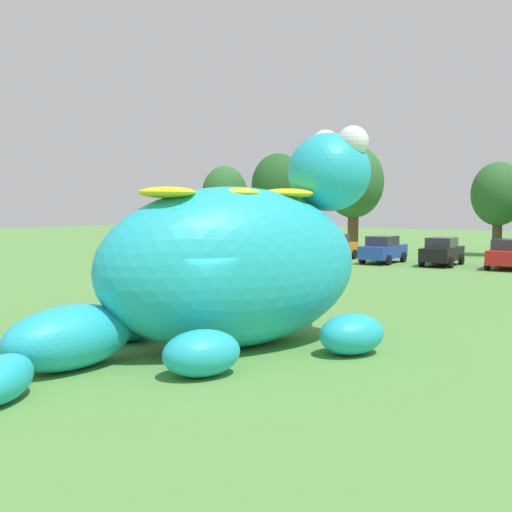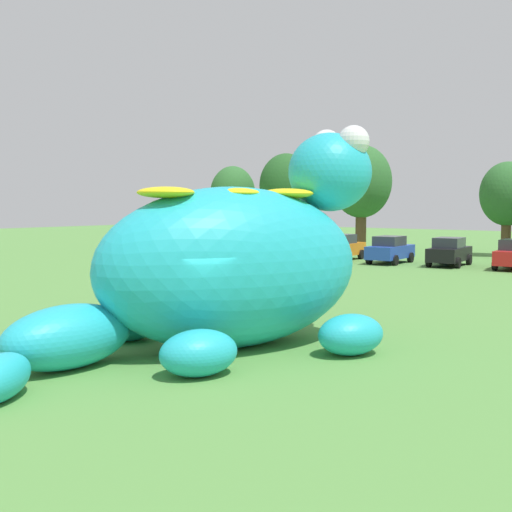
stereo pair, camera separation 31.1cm
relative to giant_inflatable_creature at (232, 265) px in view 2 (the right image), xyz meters
name	(u,v)px [view 2 (the right image)]	position (x,y,z in m)	size (l,w,h in m)	color
ground_plane	(203,356)	(0.05, -1.23, -2.15)	(160.00, 160.00, 0.00)	#568E42
giant_inflatable_creature	(232,265)	(0.00, 0.00, 0.00)	(7.46, 11.78, 5.87)	#23B2C6
car_orange	(341,247)	(-10.85, 24.68, -1.29)	(2.10, 4.18, 1.72)	orange
car_blue	(390,250)	(-7.18, 24.40, -1.29)	(2.09, 4.18, 1.72)	#2347B7
car_black	(449,252)	(-3.57, 24.95, -1.29)	(2.21, 4.23, 1.72)	black
tree_far_left	(233,194)	(-25.82, 31.61, 2.48)	(3.99, 3.99, 7.08)	brown
tree_left	(286,186)	(-20.07, 31.59, 3.04)	(4.47, 4.47, 7.93)	brown
tree_mid_left	(361,182)	(-13.04, 31.55, 3.23)	(4.63, 4.63, 8.22)	brown
tree_centre_left	(507,194)	(-3.02, 34.49, 2.26)	(3.79, 3.79, 6.73)	brown
spectator_near_inflatable	(209,274)	(-6.93, 6.93, -1.30)	(0.38, 0.26, 1.71)	#2D334C
spectator_mid_field	(302,249)	(-11.80, 21.32, -1.30)	(0.38, 0.26, 1.71)	#726656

